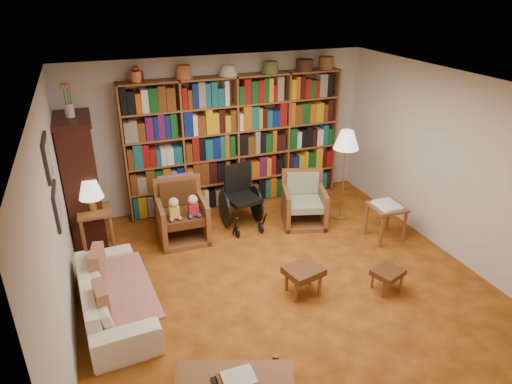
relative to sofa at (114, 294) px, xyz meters
name	(u,v)px	position (x,y,z in m)	size (l,w,h in m)	color
floor	(279,278)	(2.05, -0.04, -0.26)	(5.00, 5.00, 0.00)	#BB621C
ceiling	(284,86)	(2.05, -0.04, 2.24)	(5.00, 5.00, 0.00)	silver
wall_back	(221,132)	(2.05, 2.46, 0.99)	(5.00, 5.00, 0.00)	silver
wall_front	(418,326)	(2.05, -2.54, 0.99)	(5.00, 5.00, 0.00)	silver
wall_left	(56,227)	(-0.45, -0.04, 0.99)	(5.00, 5.00, 0.00)	silver
wall_right	(449,164)	(4.55, -0.04, 0.99)	(5.00, 5.00, 0.00)	silver
bookshelf	(236,139)	(2.25, 2.29, 0.91)	(3.60, 0.30, 2.42)	brown
curio_cabinet	(81,179)	(-0.20, 1.96, 0.69)	(0.50, 0.95, 2.40)	#37150F
framed_pictures	(52,182)	(-0.43, 0.26, 1.36)	(0.03, 0.52, 0.97)	black
sofa	(114,294)	(0.00, 0.00, 0.00)	(0.70, 1.80, 0.53)	#F3E9CE
sofa_throw	(118,291)	(0.05, 0.00, 0.04)	(0.75, 1.40, 0.04)	#C7AF91
cushion_left	(98,267)	(-0.13, 0.35, 0.19)	(0.12, 0.39, 0.39)	maroon
cushion_right	(102,302)	(-0.13, -0.35, 0.19)	(0.11, 0.36, 0.36)	maroon
side_table_lamp	(95,220)	(-0.10, 1.52, 0.22)	(0.46, 0.46, 0.64)	brown
table_lamp	(90,190)	(-0.10, 1.52, 0.68)	(0.33, 0.33, 0.45)	#B8963B
armchair_leather	(181,214)	(1.10, 1.49, 0.10)	(0.73, 0.78, 0.90)	brown
armchair_sage	(302,203)	(3.00, 1.29, 0.05)	(0.85, 0.85, 0.82)	brown
wheelchair	(241,198)	(2.06, 1.55, 0.18)	(0.57, 0.78, 0.97)	black
floor_lamp	(346,144)	(3.66, 1.17, 1.01)	(0.39, 0.39, 1.48)	#B8963B
side_table_papers	(386,211)	(3.93, 0.36, 0.19)	(0.50, 0.50, 0.57)	brown
footstool_a	(304,273)	(2.20, -0.43, 0.04)	(0.51, 0.46, 0.37)	#533216
footstool_b	(388,274)	(3.20, -0.74, -0.02)	(0.44, 0.41, 0.30)	#533216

